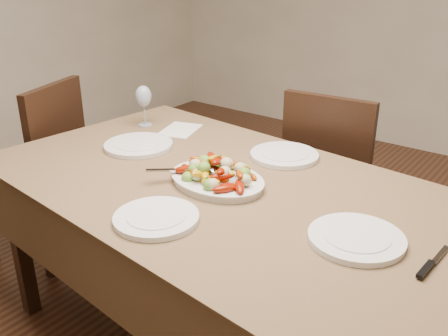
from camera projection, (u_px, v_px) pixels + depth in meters
dining_table at (224, 272)px, 1.93m from camera, size 1.93×1.21×0.76m
chair_far at (336, 181)px, 2.48m from camera, size 0.45×0.45×0.95m
chair_left at (32, 172)px, 2.58m from camera, size 0.53×0.53×0.95m
serving_platter at (217, 181)px, 1.77m from camera, size 0.38×0.30×0.02m
roasted_vegetables at (217, 167)px, 1.75m from camera, size 0.31×0.23×0.09m
serving_spoon at (196, 170)px, 1.77m from camera, size 0.26×0.21×0.03m
plate_left at (139, 145)px, 2.11m from camera, size 0.29×0.29×0.02m
plate_right at (356, 239)px, 1.42m from camera, size 0.28×0.28×0.02m
plate_far at (284, 155)px, 2.01m from camera, size 0.27×0.27×0.02m
plate_near at (156, 218)px, 1.53m from camera, size 0.26×0.26×0.02m
wine_glass at (144, 105)px, 2.35m from camera, size 0.08×0.08×0.20m
menu_card at (180, 130)px, 2.32m from camera, size 0.21×0.25×0.00m
table_knife at (432, 264)px, 1.31m from camera, size 0.03×0.20×0.01m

